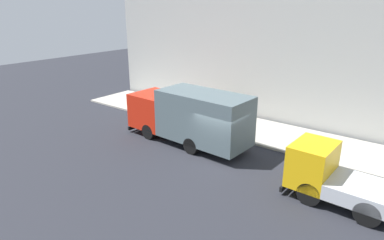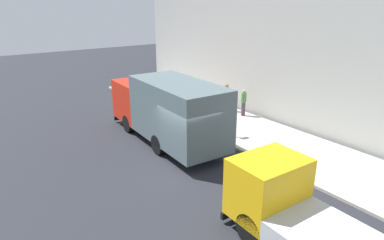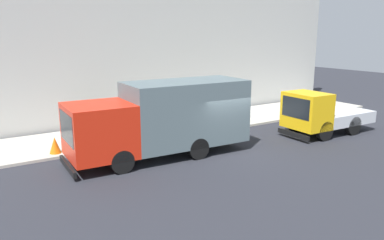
{
  "view_description": "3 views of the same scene",
  "coord_description": "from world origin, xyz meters",
  "px_view_note": "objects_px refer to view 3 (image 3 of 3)",
  "views": [
    {
      "loc": [
        -13.84,
        -8.87,
        7.94
      ],
      "look_at": [
        1.39,
        2.74,
        1.31
      ],
      "focal_mm": 31.3,
      "sensor_mm": 36.0,
      "label": 1
    },
    {
      "loc": [
        -7.45,
        -11.01,
        6.72
      ],
      "look_at": [
        0.88,
        0.42,
        1.77
      ],
      "focal_mm": 31.67,
      "sensor_mm": 36.0,
      "label": 2
    },
    {
      "loc": [
        -13.35,
        10.27,
        5.33
      ],
      "look_at": [
        1.46,
        0.82,
        1.31
      ],
      "focal_mm": 35.67,
      "sensor_mm": 36.0,
      "label": 3
    }
  ],
  "objects_px": {
    "large_utility_truck": "(164,117)",
    "pedestrian_standing": "(107,113)",
    "street_sign_post": "(158,108)",
    "small_flatbed_truck": "(321,114)",
    "pedestrian_walking": "(84,115)",
    "traffic_cone_orange": "(55,145)"
  },
  "relations": [
    {
      "from": "small_flatbed_truck",
      "to": "traffic_cone_orange",
      "type": "xyz_separation_m",
      "value": [
        3.87,
        12.87,
        -0.62
      ]
    },
    {
      "from": "pedestrian_standing",
      "to": "street_sign_post",
      "type": "xyz_separation_m",
      "value": [
        -3.33,
        -1.47,
        0.67
      ]
    },
    {
      "from": "large_utility_truck",
      "to": "traffic_cone_orange",
      "type": "bearing_deg",
      "value": 59.96
    },
    {
      "from": "traffic_cone_orange",
      "to": "street_sign_post",
      "type": "xyz_separation_m",
      "value": [
        -0.18,
        -5.06,
        1.17
      ]
    },
    {
      "from": "small_flatbed_truck",
      "to": "pedestrian_walking",
      "type": "bearing_deg",
      "value": 59.04
    },
    {
      "from": "small_flatbed_truck",
      "to": "pedestrian_walking",
      "type": "height_order",
      "value": "small_flatbed_truck"
    },
    {
      "from": "pedestrian_walking",
      "to": "traffic_cone_orange",
      "type": "bearing_deg",
      "value": 12.37
    },
    {
      "from": "large_utility_truck",
      "to": "pedestrian_standing",
      "type": "bearing_deg",
      "value": 7.44
    },
    {
      "from": "large_utility_truck",
      "to": "small_flatbed_truck",
      "type": "height_order",
      "value": "large_utility_truck"
    },
    {
      "from": "large_utility_truck",
      "to": "street_sign_post",
      "type": "relative_size",
      "value": 3.13
    },
    {
      "from": "pedestrian_standing",
      "to": "street_sign_post",
      "type": "bearing_deg",
      "value": 28.22
    },
    {
      "from": "large_utility_truck",
      "to": "pedestrian_standing",
      "type": "distance_m",
      "value": 5.83
    },
    {
      "from": "street_sign_post",
      "to": "small_flatbed_truck",
      "type": "bearing_deg",
      "value": -115.34
    },
    {
      "from": "large_utility_truck",
      "to": "street_sign_post",
      "type": "height_order",
      "value": "large_utility_truck"
    },
    {
      "from": "large_utility_truck",
      "to": "pedestrian_walking",
      "type": "bearing_deg",
      "value": 20.97
    },
    {
      "from": "large_utility_truck",
      "to": "pedestrian_standing",
      "type": "xyz_separation_m",
      "value": [
        5.76,
        0.5,
        -0.76
      ]
    },
    {
      "from": "small_flatbed_truck",
      "to": "pedestrian_walking",
      "type": "relative_size",
      "value": 3.02
    },
    {
      "from": "pedestrian_standing",
      "to": "large_utility_truck",
      "type": "bearing_deg",
      "value": 9.31
    },
    {
      "from": "pedestrian_walking",
      "to": "traffic_cone_orange",
      "type": "height_order",
      "value": "pedestrian_walking"
    },
    {
      "from": "pedestrian_walking",
      "to": "street_sign_post",
      "type": "relative_size",
      "value": 0.68
    },
    {
      "from": "pedestrian_walking",
      "to": "pedestrian_standing",
      "type": "bearing_deg",
      "value": 146.64
    },
    {
      "from": "pedestrian_walking",
      "to": "street_sign_post",
      "type": "distance_m",
      "value": 4.28
    }
  ]
}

